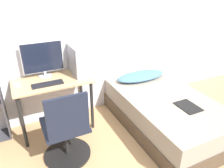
{
  "coord_description": "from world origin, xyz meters",
  "views": [
    {
      "loc": [
        -0.81,
        -1.68,
        2.02
      ],
      "look_at": [
        0.31,
        0.63,
        0.75
      ],
      "focal_mm": 35.0,
      "sensor_mm": 36.0,
      "label": 1
    }
  ],
  "objects_px": {
    "office_chair": "(67,134)",
    "bed": "(165,112)",
    "keyboard": "(48,84)",
    "pc_tower": "(78,60)",
    "monitor": "(43,59)"
  },
  "relations": [
    {
      "from": "pc_tower",
      "to": "office_chair",
      "type": "bearing_deg",
      "value": -120.05
    },
    {
      "from": "keyboard",
      "to": "pc_tower",
      "type": "height_order",
      "value": "pc_tower"
    },
    {
      "from": "office_chair",
      "to": "bed",
      "type": "xyz_separation_m",
      "value": [
        1.46,
        0.02,
        -0.13
      ]
    },
    {
      "from": "monitor",
      "to": "keyboard",
      "type": "relative_size",
      "value": 1.39
    },
    {
      "from": "bed",
      "to": "keyboard",
      "type": "distance_m",
      "value": 1.7
    },
    {
      "from": "keyboard",
      "to": "pc_tower",
      "type": "relative_size",
      "value": 0.94
    },
    {
      "from": "bed",
      "to": "keyboard",
      "type": "bearing_deg",
      "value": 160.23
    },
    {
      "from": "office_chair",
      "to": "keyboard",
      "type": "xyz_separation_m",
      "value": [
        -0.05,
        0.57,
        0.41
      ]
    },
    {
      "from": "office_chair",
      "to": "keyboard",
      "type": "relative_size",
      "value": 2.44
    },
    {
      "from": "bed",
      "to": "monitor",
      "type": "height_order",
      "value": "monitor"
    },
    {
      "from": "office_chair",
      "to": "pc_tower",
      "type": "xyz_separation_m",
      "value": [
        0.43,
        0.74,
        0.61
      ]
    },
    {
      "from": "keyboard",
      "to": "office_chair",
      "type": "bearing_deg",
      "value": -84.71
    },
    {
      "from": "bed",
      "to": "office_chair",
      "type": "bearing_deg",
      "value": -179.07
    },
    {
      "from": "monitor",
      "to": "pc_tower",
      "type": "height_order",
      "value": "monitor"
    },
    {
      "from": "bed",
      "to": "monitor",
      "type": "relative_size",
      "value": 3.43
    }
  ]
}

